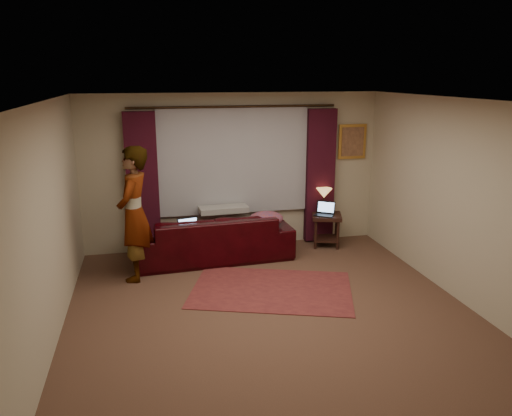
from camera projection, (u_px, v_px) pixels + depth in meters
The scene contains 20 objects.
floor at pixel (269, 308), 6.36m from camera, with size 5.00×5.00×0.01m, color brown.
ceiling at pixel (270, 100), 5.69m from camera, with size 5.00×5.00×0.02m, color silver.
wall_back at pixel (233, 172), 8.38m from camera, with size 5.00×0.02×2.60m, color #BBB094.
wall_front at pixel (352, 297), 3.67m from camera, with size 5.00×0.02×2.60m, color #BBB094.
wall_left at pixel (50, 223), 5.50m from camera, with size 0.02×5.00×2.60m, color #BBB094.
wall_right at pixel (454, 199), 6.55m from camera, with size 0.02×5.00×2.60m, color #BBB094.
sheer_curtain at pixel (234, 160), 8.27m from camera, with size 2.50×0.05×1.80m, color #9FA0A7.
drape_left at pixel (143, 184), 8.00m from camera, with size 0.50×0.14×2.30m, color #350B18.
drape_right at pixel (320, 176), 8.62m from camera, with size 0.50×0.14×2.30m, color #350B18.
curtain_rod at pixel (234, 107), 8.00m from camera, with size 0.04×0.04×3.40m, color black.
picture_frame at pixel (352, 142), 8.68m from camera, with size 0.50×0.04×0.60m, color gold.
sofa at pixel (213, 229), 7.96m from camera, with size 2.48×1.07×1.00m, color black.
throw_blanket at pixel (223, 193), 8.14m from camera, with size 0.80×0.32×0.09m, color #9A9993.
clothing_pile at pixel (266, 219), 8.04m from camera, with size 0.56×0.43×0.24m, color #7A3C51.
laptop_sofa at pixel (191, 227), 7.61m from camera, with size 0.33×0.36×0.24m, color black, non-canonical shape.
area_rug at pixel (272, 289), 6.89m from camera, with size 2.18×1.45×0.01m, color maroon.
end_table at pixel (326, 230), 8.61m from camera, with size 0.49×0.49×0.56m, color black.
tiffany_lamp at pixel (324, 201), 8.57m from camera, with size 0.27×0.27×0.44m, color #9E8048, non-canonical shape.
laptop_table at pixel (324, 209), 8.44m from camera, with size 0.31×0.34×0.23m, color black, non-canonical shape.
person at pixel (134, 214), 7.06m from camera, with size 0.57×0.57×1.94m, color #9A9993.
Camera 1 is at (-1.42, -5.64, 2.88)m, focal length 35.00 mm.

